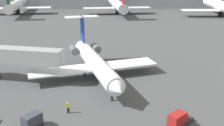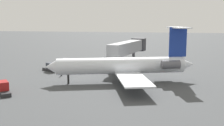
{
  "view_description": "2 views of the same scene",
  "coord_description": "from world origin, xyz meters",
  "px_view_note": "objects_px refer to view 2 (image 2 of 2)",
  "views": [
    {
      "loc": [
        -1.15,
        -47.64,
        18.74
      ],
      "look_at": [
        -0.89,
        -0.14,
        2.65
      ],
      "focal_mm": 43.76,
      "sensor_mm": 36.0,
      "label": 1
    },
    {
      "loc": [
        43.63,
        6.7,
        11.15
      ],
      "look_at": [
        -4.22,
        -2.99,
        3.4
      ],
      "focal_mm": 43.88,
      "sensor_mm": 36.0,
      "label": 2
    }
  ],
  "objects_px": {
    "ground_crew_marshaller": "(61,72)",
    "baggage_tug_lead": "(3,89)",
    "baggage_tug_trailing": "(51,68)",
    "regional_jet": "(125,65)",
    "jet_bridge": "(130,47)",
    "cargo_container_uld": "(66,62)"
  },
  "relations": [
    {
      "from": "regional_jet",
      "to": "jet_bridge",
      "type": "relative_size",
      "value": 1.4
    },
    {
      "from": "baggage_tug_lead",
      "to": "ground_crew_marshaller",
      "type": "bearing_deg",
      "value": 166.46
    },
    {
      "from": "regional_jet",
      "to": "baggage_tug_lead",
      "type": "bearing_deg",
      "value": -55.62
    },
    {
      "from": "jet_bridge",
      "to": "baggage_tug_trailing",
      "type": "bearing_deg",
      "value": -62.47
    },
    {
      "from": "jet_bridge",
      "to": "ground_crew_marshaller",
      "type": "height_order",
      "value": "jet_bridge"
    },
    {
      "from": "ground_crew_marshaller",
      "to": "baggage_tug_lead",
      "type": "bearing_deg",
      "value": -13.54
    },
    {
      "from": "jet_bridge",
      "to": "baggage_tug_trailing",
      "type": "relative_size",
      "value": 4.61
    },
    {
      "from": "regional_jet",
      "to": "baggage_tug_trailing",
      "type": "distance_m",
      "value": 19.0
    },
    {
      "from": "ground_crew_marshaller",
      "to": "cargo_container_uld",
      "type": "distance_m",
      "value": 11.5
    },
    {
      "from": "regional_jet",
      "to": "jet_bridge",
      "type": "height_order",
      "value": "regional_jet"
    },
    {
      "from": "jet_bridge",
      "to": "cargo_container_uld",
      "type": "bearing_deg",
      "value": -84.47
    },
    {
      "from": "baggage_tug_lead",
      "to": "baggage_tug_trailing",
      "type": "height_order",
      "value": "same"
    },
    {
      "from": "regional_jet",
      "to": "ground_crew_marshaller",
      "type": "bearing_deg",
      "value": -102.3
    },
    {
      "from": "ground_crew_marshaller",
      "to": "baggage_tug_lead",
      "type": "height_order",
      "value": "baggage_tug_lead"
    },
    {
      "from": "baggage_tug_lead",
      "to": "baggage_tug_trailing",
      "type": "distance_m",
      "value": 18.6
    },
    {
      "from": "regional_jet",
      "to": "jet_bridge",
      "type": "bearing_deg",
      "value": -174.9
    },
    {
      "from": "baggage_tug_lead",
      "to": "baggage_tug_trailing",
      "type": "bearing_deg",
      "value": -178.07
    },
    {
      "from": "baggage_tug_trailing",
      "to": "regional_jet",
      "type": "bearing_deg",
      "value": 68.07
    },
    {
      "from": "ground_crew_marshaller",
      "to": "baggage_tug_trailing",
      "type": "distance_m",
      "value": 5.82
    },
    {
      "from": "baggage_tug_lead",
      "to": "cargo_container_uld",
      "type": "bearing_deg",
      "value": 179.2
    },
    {
      "from": "baggage_tug_lead",
      "to": "jet_bridge",
      "type": "bearing_deg",
      "value": 150.14
    },
    {
      "from": "jet_bridge",
      "to": "ground_crew_marshaller",
      "type": "relative_size",
      "value": 11.1
    }
  ]
}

